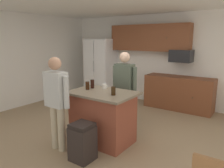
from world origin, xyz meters
TOP-DOWN VIEW (x-y plane):
  - floor at (0.00, 0.00)m, footprint 7.04×7.04m
  - back_wall at (0.00, 2.80)m, footprint 6.40×0.10m
  - side_wall_left at (-3.20, 0.00)m, footprint 0.10×5.60m
  - cabinet_run_upper at (-0.40, 2.60)m, footprint 2.40×0.38m
  - cabinet_run_lower at (0.60, 2.48)m, footprint 1.80×0.63m
  - refrigerator at (-2.00, 2.38)m, footprint 0.89×0.76m
  - microwave_over_range at (0.60, 2.50)m, footprint 0.56×0.40m
  - kitchen_island at (0.09, -0.27)m, footprint 1.20×0.84m
  - person_elder_center at (0.08, 0.50)m, footprint 0.57×0.22m
  - person_guest_right at (-0.36, -0.95)m, footprint 0.57×0.22m
  - glass_stout_tall at (0.38, -0.34)m, footprint 0.07×0.07m
  - mug_blue_stoneware at (-0.04, -0.04)m, footprint 0.13×0.09m
  - glass_pilsner at (-0.27, -0.12)m, footprint 0.07×0.07m
  - tumbler_amber at (-0.26, -0.27)m, footprint 0.07×0.07m
  - trash_bin at (0.22, -0.97)m, footprint 0.34×0.34m

SIDE VIEW (x-z plane):
  - floor at x=0.00m, z-range 0.00..0.00m
  - trash_bin at x=0.22m, z-range 0.00..0.61m
  - cabinet_run_lower at x=0.60m, z-range 0.00..0.90m
  - kitchen_island at x=0.09m, z-range 0.01..0.96m
  - person_guest_right at x=-0.36m, z-range 0.12..1.72m
  - person_elder_center at x=0.08m, z-range 0.12..1.76m
  - refrigerator at x=-2.00m, z-range 0.00..1.89m
  - mug_blue_stoneware at x=-0.04m, z-range 0.95..1.05m
  - glass_stout_tall at x=0.38m, z-range 0.95..1.10m
  - tumbler_amber at x=-0.26m, z-range 0.95..1.10m
  - glass_pilsner at x=-0.27m, z-range 0.95..1.12m
  - back_wall at x=0.00m, z-range 0.00..2.60m
  - side_wall_left at x=-3.20m, z-range 0.00..2.60m
  - microwave_over_range at x=0.60m, z-range 1.29..1.61m
  - cabinet_run_upper at x=-0.40m, z-range 1.55..2.30m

